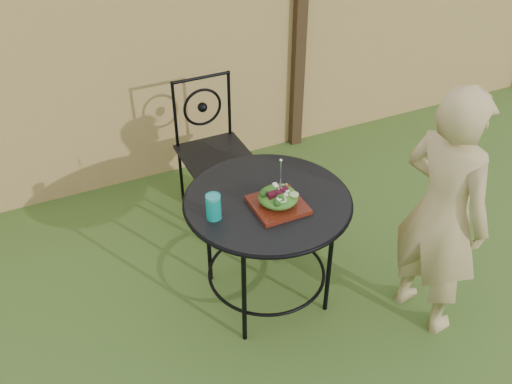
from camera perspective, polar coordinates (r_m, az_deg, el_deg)
fence at (r=4.17m, az=-12.27°, el=12.49°), size 8.00×0.12×1.90m
patio_table at (r=3.16m, az=1.15°, el=-2.68°), size 0.92×0.92×0.72m
patio_chair at (r=3.97m, az=-4.42°, el=4.75°), size 0.46×0.46×0.95m
diner at (r=3.11m, az=18.11°, el=-2.10°), size 0.44×0.59×1.46m
salad_plate at (r=3.01m, az=2.20°, el=-1.30°), size 0.27×0.27×0.02m
salad at (r=2.98m, az=2.22°, el=-0.50°), size 0.21×0.21×0.08m
fork at (r=2.91m, az=2.46°, el=1.60°), size 0.01×0.01×0.18m
drinking_glass at (r=2.91m, az=-4.27°, el=-1.48°), size 0.08×0.08×0.14m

